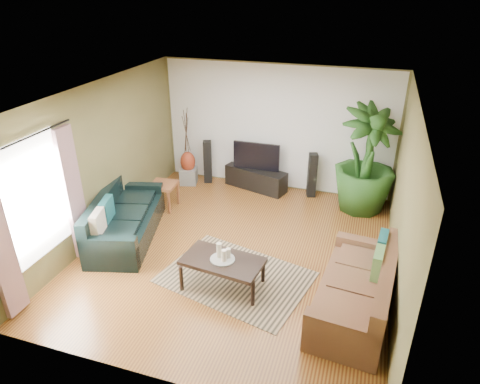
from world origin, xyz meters
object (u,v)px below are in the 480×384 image
at_px(coffee_table, 223,273).
at_px(speaker_left, 208,162).
at_px(sofa_left, 126,216).
at_px(television, 256,156).
at_px(vase, 188,162).
at_px(potted_plant, 366,160).
at_px(side_table, 164,195).
at_px(pedestal, 189,176).
at_px(speaker_right, 312,175).
at_px(tv_stand, 256,179).
at_px(sofa_right, 356,285).

xyz_separation_m(coffee_table, speaker_left, (-1.59, 3.43, 0.25)).
xyz_separation_m(sofa_left, television, (1.65, 2.64, 0.34)).
bearing_deg(television, vase, -172.07).
bearing_deg(sofa_left, coffee_table, -125.60).
height_order(potted_plant, side_table, potted_plant).
distance_m(television, pedestal, 1.65).
distance_m(coffee_table, pedestal, 3.78).
relative_size(television, side_table, 1.92).
bearing_deg(potted_plant, coffee_table, -119.80).
xyz_separation_m(speaker_right, potted_plant, (1.04, -0.26, 0.58)).
relative_size(sofa_left, tv_stand, 1.53).
height_order(speaker_right, pedestal, speaker_right).
distance_m(television, potted_plant, 2.30).
xyz_separation_m(coffee_table, vase, (-1.98, 3.21, 0.29)).
bearing_deg(vase, tv_stand, 7.93).
bearing_deg(tv_stand, potted_plant, 9.97).
xyz_separation_m(coffee_table, tv_stand, (-0.45, 3.43, -0.01)).
bearing_deg(potted_plant, sofa_right, -88.06).
xyz_separation_m(coffee_table, side_table, (-1.98, 2.01, 0.02)).
distance_m(coffee_table, speaker_left, 3.79).
distance_m(coffee_table, speaker_right, 3.52).
distance_m(coffee_table, side_table, 2.82).
relative_size(sofa_left, vase, 4.58).
bearing_deg(speaker_right, side_table, -170.42).
distance_m(sofa_left, vase, 2.43).
distance_m(tv_stand, vase, 1.57).
bearing_deg(speaker_right, sofa_left, -155.06).
bearing_deg(coffee_table, sofa_left, 166.37).
relative_size(speaker_left, side_table, 1.84).
bearing_deg(speaker_right, vase, 166.82).
xyz_separation_m(speaker_left, pedestal, (-0.39, -0.21, -0.31)).
relative_size(tv_stand, potted_plant, 0.66).
bearing_deg(sofa_right, coffee_table, -82.30).
relative_size(tv_stand, pedestal, 3.84).
bearing_deg(coffee_table, potted_plant, 67.01).
bearing_deg(potted_plant, sofa_left, -148.69).
relative_size(tv_stand, speaker_right, 1.44).
bearing_deg(sofa_right, pedestal, -123.21).
xyz_separation_m(vase, side_table, (-0.00, -1.20, -0.26)).
height_order(coffee_table, speaker_left, speaker_left).
xyz_separation_m(sofa_left, side_table, (0.12, 1.22, -0.16)).
bearing_deg(sofa_left, potted_plant, -73.85).
relative_size(coffee_table, speaker_right, 1.23).
relative_size(sofa_left, television, 2.08).
bearing_deg(speaker_left, coffee_table, -83.64).
distance_m(television, side_table, 2.15).
bearing_deg(tv_stand, speaker_left, -163.49).
relative_size(speaker_left, pedestal, 2.70).
xyz_separation_m(sofa_left, tv_stand, (1.65, 2.64, -0.19)).
height_order(speaker_right, potted_plant, potted_plant).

